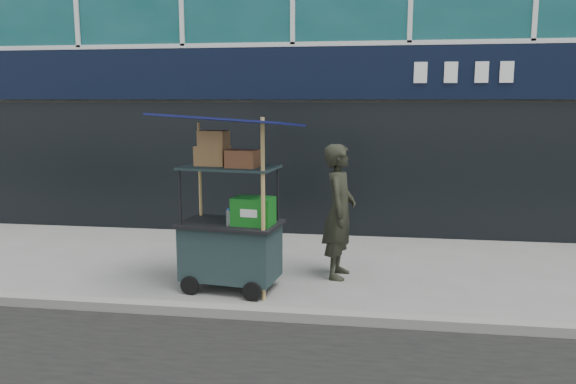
# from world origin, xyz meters

# --- Properties ---
(ground) EXTENTS (80.00, 80.00, 0.00)m
(ground) POSITION_xyz_m (0.00, 0.00, 0.00)
(ground) COLOR slate
(ground) RESTS_ON ground
(curb) EXTENTS (80.00, 0.18, 0.12)m
(curb) POSITION_xyz_m (0.00, -0.20, 0.06)
(curb) COLOR gray
(curb) RESTS_ON ground
(vendor_cart) EXTENTS (1.84, 1.41, 2.29)m
(vendor_cart) POSITION_xyz_m (-0.36, 0.75, 0.80)
(vendor_cart) COLOR black
(vendor_cart) RESTS_ON ground
(vendor_man) EXTENTS (0.51, 0.72, 1.86)m
(vendor_man) POSITION_xyz_m (0.98, 1.47, 0.93)
(vendor_man) COLOR black
(vendor_man) RESTS_ON ground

